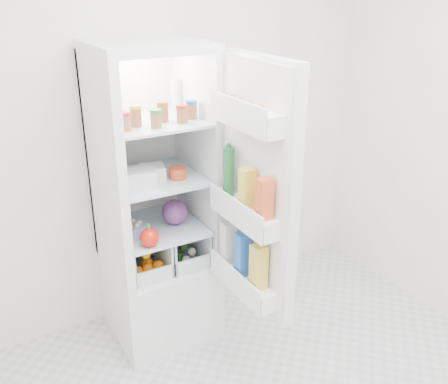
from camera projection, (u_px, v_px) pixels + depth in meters
room_walls at (328, 129)px, 1.78m from camera, size 3.02×3.02×2.61m
refrigerator at (154, 234)px, 3.04m from camera, size 0.60×0.60×1.80m
shelf_low at (158, 227)px, 2.96m from camera, size 0.49×0.53×0.01m
shelf_mid at (155, 178)px, 2.84m from camera, size 0.49×0.53×0.02m
shelf_top at (152, 121)px, 2.71m from camera, size 0.49×0.53×0.02m
crisper_left at (140, 251)px, 2.95m from camera, size 0.23×0.46×0.22m
crisper_right at (177, 241)px, 3.07m from camera, size 0.23×0.46×0.22m
condiment_jars at (153, 116)px, 2.62m from camera, size 0.46×0.32×0.08m
squeeze_bottle at (175, 95)px, 2.88m from camera, size 0.05×0.05×0.18m
tub_white at (140, 178)px, 2.68m from camera, size 0.18×0.18×0.10m
tub_cream at (152, 172)px, 2.79m from camera, size 0.16×0.16×0.08m
tin_red at (177, 173)px, 2.80m from camera, size 0.13×0.13×0.06m
foil_tray at (121, 172)px, 2.85m from camera, size 0.17×0.15×0.04m
red_cabbage at (175, 212)px, 2.95m from camera, size 0.15×0.15×0.15m
bell_pepper at (149, 238)px, 2.70m from camera, size 0.11×0.11×0.11m
mushroom_bowl at (134, 230)px, 2.82m from camera, size 0.18×0.18×0.06m
citrus_pile at (142, 257)px, 2.95m from camera, size 0.20×0.31×0.16m
veg_pile at (178, 248)px, 3.08m from camera, size 0.16×0.30×0.10m
fridge_door at (254, 195)px, 2.50m from camera, size 0.17×0.60×1.30m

